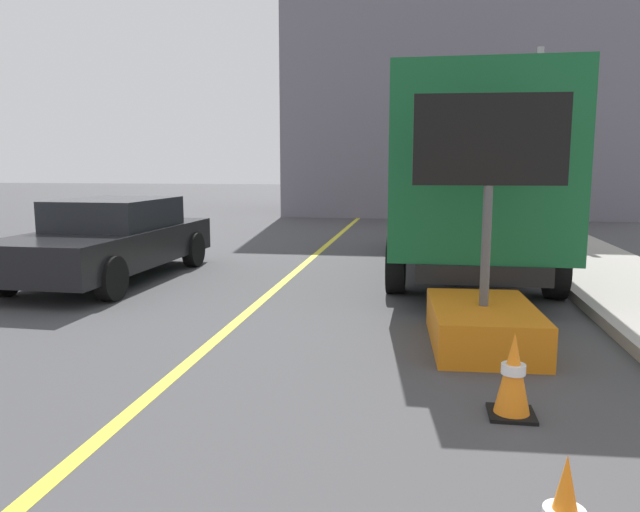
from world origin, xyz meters
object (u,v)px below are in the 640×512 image
highway_guide_sign (507,109)px  traffic_cone_mid_lane (513,376)px  arrow_board_trailer (484,303)px  pickup_car (111,239)px  box_truck (468,174)px

highway_guide_sign → traffic_cone_mid_lane: size_ratio=7.41×
arrow_board_trailer → pickup_car: (-5.95, 3.02, 0.22)m
box_truck → pickup_car: box_truck is taller
box_truck → traffic_cone_mid_lane: size_ratio=11.46×
highway_guide_sign → traffic_cone_mid_lane: 13.01m
arrow_board_trailer → highway_guide_sign: (1.51, 10.64, 2.94)m
pickup_car → traffic_cone_mid_lane: size_ratio=6.99×
pickup_car → highway_guide_sign: bearing=45.6°
highway_guide_sign → traffic_cone_mid_lane: bearing=-96.7°
highway_guide_sign → box_truck: bearing=-103.1°
pickup_car → traffic_cone_mid_lane: 7.78m
arrow_board_trailer → box_truck: size_ratio=0.35×
box_truck → pickup_car: (-6.09, -1.71, -1.09)m
box_truck → traffic_cone_mid_lane: 6.80m
pickup_car → highway_guide_sign: size_ratio=0.94×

